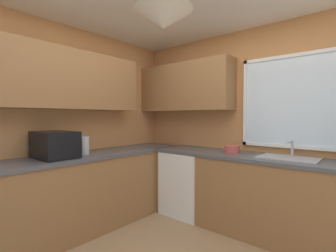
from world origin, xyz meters
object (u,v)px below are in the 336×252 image
dishwasher (188,182)px  sink_assembly (288,158)px  bowl (232,149)px  microwave (55,145)px  kettle (84,145)px

dishwasher → sink_assembly: bearing=1.6°
bowl → sink_assembly: bearing=0.6°
dishwasher → microwave: size_ratio=1.80×
microwave → kettle: microwave is taller
dishwasher → kettle: size_ratio=3.98×
bowl → kettle: bearing=-135.7°
kettle → sink_assembly: bearing=33.2°
microwave → bowl: bearing=50.7°
microwave → kettle: size_ratio=2.20×
bowl → dishwasher: bearing=-177.3°
kettle → sink_assembly: 2.31m
dishwasher → kettle: bearing=-117.5°
microwave → kettle: (0.02, 0.34, -0.04)m
sink_assembly → bowl: bearing=-179.4°
dishwasher → bowl: bearing=2.7°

